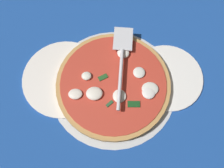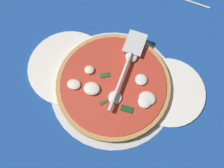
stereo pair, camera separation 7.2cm
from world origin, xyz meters
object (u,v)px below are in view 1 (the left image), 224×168
at_px(dinner_plate_left, 64,78).
at_px(pizza, 112,84).
at_px(pizza_server, 122,61).
at_px(dinner_plate_right, 167,77).

distance_m(dinner_plate_left, pizza, 0.14).
xyz_separation_m(pizza, pizza_server, (0.03, 0.06, 0.03)).
height_order(dinner_plate_left, pizza_server, pizza_server).
height_order(pizza, pizza_server, pizza_server).
distance_m(pizza, pizza_server, 0.07).
distance_m(dinner_plate_right, pizza_server, 0.14).
bearing_deg(dinner_plate_right, pizza, -172.00).
relative_size(pizza, pizza_server, 1.25).
bearing_deg(pizza, dinner_plate_right, 8.00).
relative_size(dinner_plate_right, pizza_server, 0.81).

